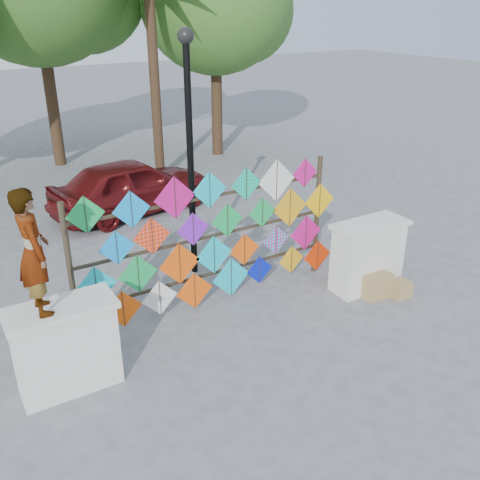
# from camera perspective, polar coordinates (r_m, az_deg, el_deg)

# --- Properties ---
(ground) EXTENTS (80.00, 80.00, 0.00)m
(ground) POSITION_cam_1_polar(r_m,az_deg,el_deg) (8.88, -0.68, -8.85)
(ground) COLOR gray
(ground) RESTS_ON ground
(parapet_left) EXTENTS (1.40, 0.65, 1.28)m
(parapet_left) POSITION_cam_1_polar(r_m,az_deg,el_deg) (7.57, -18.06, -10.78)
(parapet_left) COLOR silver
(parapet_left) RESTS_ON ground
(parapet_right) EXTENTS (1.40, 0.65, 1.28)m
(parapet_right) POSITION_cam_1_polar(r_m,az_deg,el_deg) (9.91, 13.45, -1.56)
(parapet_right) COLOR silver
(parapet_right) RESTS_ON ground
(kite_rack) EXTENTS (4.93, 0.24, 2.41)m
(kite_rack) POSITION_cam_1_polar(r_m,az_deg,el_deg) (8.90, -2.63, 0.11)
(kite_rack) COLOR #33281C
(kite_rack) RESTS_ON ground
(vendor_woman) EXTENTS (0.40, 0.60, 1.62)m
(vendor_woman) POSITION_cam_1_polar(r_m,az_deg,el_deg) (6.86, -21.20, -1.20)
(vendor_woman) COLOR #99999E
(vendor_woman) RESTS_ON parapet_left
(sedan) EXTENTS (4.25, 2.27, 1.37)m
(sedan) POSITION_cam_1_polar(r_m,az_deg,el_deg) (13.47, -11.45, 5.70)
(sedan) COLOR #5B0F11
(sedan) RESTS_ON ground
(lamppost) EXTENTS (0.28, 0.28, 4.46)m
(lamppost) POSITION_cam_1_polar(r_m,az_deg,el_deg) (9.60, -5.41, 11.11)
(lamppost) COLOR black
(lamppost) RESTS_ON ground
(cardboard_box_near) EXTENTS (0.50, 0.45, 0.45)m
(cardboard_box_near) POSITION_cam_1_polar(r_m,az_deg,el_deg) (9.85, 14.03, -4.57)
(cardboard_box_near) COLOR #A68150
(cardboard_box_near) RESTS_ON ground
(cardboard_box_far) EXTENTS (0.33, 0.31, 0.28)m
(cardboard_box_far) POSITION_cam_1_polar(r_m,az_deg,el_deg) (9.99, 16.73, -5.02)
(cardboard_box_far) COLOR #A68150
(cardboard_box_far) RESTS_ON ground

